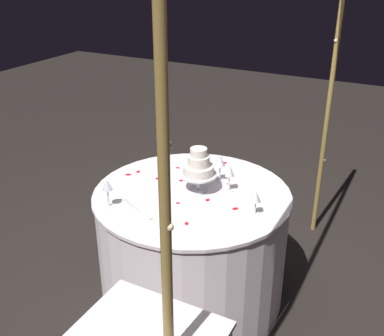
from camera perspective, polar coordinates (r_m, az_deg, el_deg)
name	(u,v)px	position (r m, az deg, el deg)	size (l,w,h in m)	color
ground_plane	(192,293)	(3.19, 0.00, -14.96)	(12.00, 12.00, 0.00)	black
decorative_arch	(284,104)	(2.35, 11.16, 7.72)	(2.35, 0.05, 2.03)	olive
main_table	(192,245)	(2.96, 0.00, -9.41)	(1.18, 1.18, 0.75)	white
tiered_cake	(199,167)	(2.72, 0.80, 0.17)	(0.22, 0.22, 0.27)	silver
wine_glass_0	(204,153)	(3.02, 1.53, 1.80)	(0.06, 0.06, 0.15)	silver
wine_glass_1	(256,198)	(2.52, 7.80, -3.64)	(0.06, 0.06, 0.14)	silver
wine_glass_2	(230,172)	(2.74, 4.61, -0.53)	(0.06, 0.06, 0.17)	silver
wine_glass_3	(220,161)	(2.85, 3.45, 0.80)	(0.06, 0.06, 0.18)	silver
wine_glass_4	(107,187)	(2.60, -10.31, -2.25)	(0.06, 0.06, 0.17)	silver
cake_knife	(138,210)	(2.59, -6.61, -5.12)	(0.14, 0.28, 0.01)	silver
rose_petal_0	(235,209)	(2.61, 5.31, -4.95)	(0.04, 0.03, 0.00)	red
rose_petal_1	(138,172)	(3.04, -6.59, -0.44)	(0.03, 0.02, 0.00)	red
rose_petal_2	(178,168)	(3.07, -1.76, 0.04)	(0.03, 0.02, 0.00)	red
rose_petal_3	(164,178)	(2.94, -3.38, -1.17)	(0.04, 0.03, 0.00)	red
rose_petal_4	(165,192)	(2.77, -3.35, -2.94)	(0.03, 0.02, 0.00)	red
rose_petal_5	(157,179)	(2.93, -4.29, -1.29)	(0.03, 0.02, 0.00)	red
rose_petal_6	(128,175)	(3.01, -7.78, -0.79)	(0.04, 0.03, 0.00)	red
rose_petal_7	(160,168)	(3.08, -3.88, 0.05)	(0.04, 0.03, 0.00)	red
rose_petal_8	(198,161)	(3.17, 0.77, 0.88)	(0.04, 0.03, 0.00)	red
rose_petal_9	(178,203)	(2.65, -1.72, -4.29)	(0.03, 0.02, 0.00)	red
rose_petal_10	(207,164)	(3.13, 1.88, 0.52)	(0.03, 0.02, 0.00)	red
rose_petal_11	(181,180)	(2.90, -1.33, -1.53)	(0.03, 0.02, 0.00)	red
rose_petal_12	(225,163)	(3.15, 4.06, 0.61)	(0.03, 0.02, 0.00)	red
rose_petal_13	(229,184)	(2.87, 4.51, -1.96)	(0.03, 0.02, 0.00)	red
rose_petal_14	(208,200)	(2.68, 1.92, -3.91)	(0.03, 0.02, 0.00)	red
rose_petal_15	(187,224)	(2.46, -0.67, -6.79)	(0.03, 0.02, 0.00)	red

